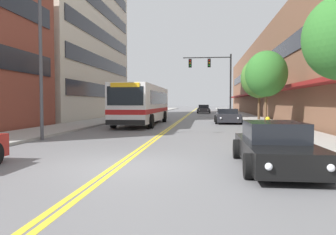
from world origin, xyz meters
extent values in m
plane|color=slate|center=(0.00, 37.00, 0.00)|extent=(240.00, 240.00, 0.00)
cube|color=#9E9B96|center=(-7.20, 37.00, 0.07)|extent=(3.39, 106.00, 0.14)
cube|color=#9E9B96|center=(7.20, 37.00, 0.07)|extent=(3.39, 106.00, 0.14)
cube|color=yellow|center=(-0.10, 37.00, 0.00)|extent=(0.14, 106.00, 0.01)
cube|color=yellow|center=(0.10, 37.00, 0.00)|extent=(0.14, 106.00, 0.01)
cube|color=black|center=(-9.10, 8.56, 4.40)|extent=(0.08, 11.91, 1.40)
cube|color=black|center=(-9.10, 27.72, 3.11)|extent=(0.08, 20.96, 1.40)
cube|color=black|center=(-9.10, 27.72, 6.21)|extent=(0.08, 20.96, 1.40)
cube|color=black|center=(-9.10, 27.72, 9.32)|extent=(0.08, 20.96, 1.40)
cube|color=black|center=(-9.10, 27.72, 12.43)|extent=(0.08, 20.96, 1.40)
cube|color=brown|center=(13.14, 37.00, 5.08)|extent=(8.00, 68.00, 10.15)
cube|color=maroon|center=(8.59, 37.00, 2.90)|extent=(1.10, 61.20, 0.24)
cube|color=black|center=(9.10, 37.00, 6.30)|extent=(0.08, 61.20, 1.40)
cube|color=silver|center=(-2.56, 17.28, 1.72)|extent=(2.59, 12.16, 2.73)
cube|color=#B21919|center=(-2.56, 17.28, 1.17)|extent=(2.61, 12.18, 0.32)
cube|color=black|center=(-2.56, 17.89, 2.15)|extent=(2.62, 9.48, 0.98)
cube|color=black|center=(-2.56, 11.18, 2.21)|extent=(2.33, 0.04, 1.20)
cube|color=yellow|center=(-2.56, 11.17, 2.89)|extent=(1.86, 0.06, 0.28)
cube|color=black|center=(-2.56, 11.16, 0.53)|extent=(2.53, 0.08, 0.32)
cylinder|color=black|center=(-3.88, 13.15, 0.50)|extent=(0.30, 1.00, 1.00)
cylinder|color=black|center=(-1.23, 13.15, 0.50)|extent=(0.30, 1.00, 1.00)
cylinder|color=black|center=(-3.88, 20.62, 0.50)|extent=(0.30, 1.00, 1.00)
cylinder|color=black|center=(-1.23, 20.62, 0.50)|extent=(0.30, 1.00, 1.00)
cube|color=#475675|center=(-4.38, 32.58, 0.49)|extent=(1.77, 4.73, 0.62)
cube|color=black|center=(-4.38, 32.76, 1.03)|extent=(1.52, 2.08, 0.46)
cylinder|color=black|center=(-5.29, 31.11, 0.32)|extent=(0.22, 0.64, 0.64)
cylinder|color=black|center=(-3.48, 31.11, 0.32)|extent=(0.22, 0.64, 0.64)
cylinder|color=black|center=(-5.29, 34.04, 0.32)|extent=(0.22, 0.64, 0.64)
cylinder|color=black|center=(-3.48, 34.04, 0.32)|extent=(0.22, 0.64, 0.64)
sphere|color=silver|center=(-5.00, 30.19, 0.52)|extent=(0.16, 0.16, 0.16)
sphere|color=silver|center=(-3.76, 30.19, 0.52)|extent=(0.16, 0.16, 0.16)
cube|color=red|center=(-5.02, 34.95, 0.52)|extent=(0.18, 0.04, 0.10)
cube|color=red|center=(-3.75, 34.95, 0.52)|extent=(0.18, 0.04, 0.10)
cube|color=red|center=(-3.76, 0.39, 0.55)|extent=(0.18, 0.04, 0.10)
cube|color=black|center=(4.36, 0.23, 0.45)|extent=(1.74, 4.64, 0.56)
cube|color=black|center=(4.36, 0.42, 0.99)|extent=(1.50, 2.04, 0.52)
cylinder|color=black|center=(3.47, -1.21, 0.30)|extent=(0.22, 0.61, 0.61)
cylinder|color=black|center=(5.25, -1.21, 0.30)|extent=(0.22, 0.61, 0.61)
cylinder|color=black|center=(3.47, 1.67, 0.30)|extent=(0.22, 0.61, 0.61)
cylinder|color=black|center=(5.25, 1.67, 0.30)|extent=(0.22, 0.61, 0.61)
sphere|color=silver|center=(3.75, -2.11, 0.48)|extent=(0.16, 0.16, 0.16)
sphere|color=silver|center=(4.97, -2.11, 0.48)|extent=(0.16, 0.16, 0.16)
cube|color=red|center=(3.73, 2.56, 0.48)|extent=(0.18, 0.04, 0.10)
cube|color=red|center=(4.99, 2.56, 0.48)|extent=(0.18, 0.04, 0.10)
cube|color=#232328|center=(4.38, 19.76, 0.51)|extent=(1.92, 4.74, 0.67)
cube|color=black|center=(4.38, 19.95, 1.05)|extent=(1.65, 2.09, 0.40)
cylinder|color=black|center=(3.39, 18.29, 0.32)|extent=(0.22, 0.63, 0.63)
cylinder|color=black|center=(5.36, 18.29, 0.32)|extent=(0.22, 0.63, 0.63)
cylinder|color=black|center=(3.39, 21.23, 0.32)|extent=(0.22, 0.63, 0.63)
cylinder|color=black|center=(5.36, 21.23, 0.32)|extent=(0.22, 0.63, 0.63)
sphere|color=silver|center=(3.71, 17.37, 0.54)|extent=(0.16, 0.16, 0.16)
sphere|color=silver|center=(5.05, 17.37, 0.54)|extent=(0.16, 0.16, 0.16)
cube|color=red|center=(3.69, 22.14, 0.54)|extent=(0.18, 0.04, 0.10)
cube|color=red|center=(5.07, 22.14, 0.54)|extent=(0.18, 0.04, 0.10)
cube|color=#38383D|center=(2.22, 45.81, 0.53)|extent=(1.93, 4.09, 0.71)
cube|color=black|center=(2.22, 45.98, 1.15)|extent=(1.66, 1.80, 0.52)
cylinder|color=black|center=(1.23, 44.55, 0.32)|extent=(0.22, 0.64, 0.64)
cylinder|color=black|center=(3.20, 44.55, 0.32)|extent=(0.22, 0.64, 0.64)
cylinder|color=black|center=(1.23, 47.08, 0.32)|extent=(0.22, 0.64, 0.64)
cylinder|color=black|center=(3.20, 47.08, 0.32)|extent=(0.22, 0.64, 0.64)
sphere|color=silver|center=(1.54, 43.75, 0.57)|extent=(0.16, 0.16, 0.16)
sphere|color=silver|center=(2.89, 43.75, 0.57)|extent=(0.16, 0.16, 0.16)
cube|color=red|center=(1.53, 47.87, 0.57)|extent=(0.18, 0.04, 0.10)
cube|color=red|center=(2.91, 47.87, 0.57)|extent=(0.18, 0.04, 0.10)
cylinder|color=#47474C|center=(5.20, 27.34, 3.53)|extent=(0.18, 0.18, 7.05)
cylinder|color=#47474C|center=(2.61, 27.34, 6.70)|extent=(5.19, 0.11, 0.11)
cube|color=black|center=(2.86, 27.34, 6.10)|extent=(0.34, 0.26, 0.92)
sphere|color=red|center=(2.86, 27.18, 6.38)|extent=(0.18, 0.18, 0.18)
sphere|color=yellow|center=(2.86, 27.18, 6.10)|extent=(0.18, 0.18, 0.18)
sphere|color=green|center=(2.86, 27.18, 5.83)|extent=(0.18, 0.18, 0.18)
cylinder|color=black|center=(2.86, 27.34, 6.63)|extent=(0.02, 0.02, 0.14)
cube|color=black|center=(0.79, 27.34, 6.10)|extent=(0.34, 0.26, 0.92)
sphere|color=red|center=(0.79, 27.18, 6.38)|extent=(0.18, 0.18, 0.18)
sphere|color=yellow|center=(0.79, 27.18, 6.10)|extent=(0.18, 0.18, 0.18)
sphere|color=green|center=(0.79, 27.18, 5.83)|extent=(0.18, 0.18, 0.18)
cylinder|color=black|center=(0.79, 27.34, 6.63)|extent=(0.02, 0.02, 0.14)
cylinder|color=#47474C|center=(-5.30, 5.84, 3.89)|extent=(0.16, 0.16, 7.78)
cylinder|color=brown|center=(6.54, 13.86, 1.33)|extent=(0.19, 0.19, 2.39)
ellipsoid|color=#2D6B28|center=(6.54, 13.86, 3.73)|extent=(2.82, 2.82, 3.10)
cylinder|color=brown|center=(7.65, 23.65, 1.40)|extent=(0.23, 0.23, 2.53)
ellipsoid|color=#42752D|center=(7.65, 23.65, 4.17)|extent=(3.54, 3.54, 3.89)
cylinder|color=yellow|center=(5.95, 9.91, 0.47)|extent=(0.27, 0.27, 0.66)
sphere|color=yellow|center=(5.95, 9.91, 0.86)|extent=(0.25, 0.25, 0.25)
cylinder|color=yellow|center=(5.77, 9.91, 0.54)|extent=(0.08, 0.12, 0.12)
camera|label=1|loc=(2.44, -8.96, 1.80)|focal=35.00mm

